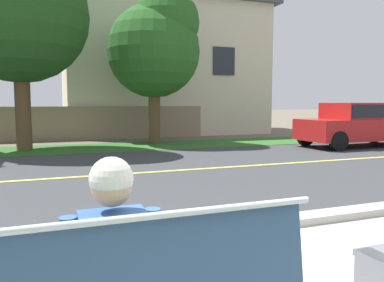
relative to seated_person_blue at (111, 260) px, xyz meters
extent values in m
plane|color=#665B4C|center=(1.41, 7.54, -0.68)|extent=(140.00, 140.00, 0.00)
cube|color=#ADA89E|center=(1.41, 1.89, -0.62)|extent=(44.00, 0.30, 0.11)
cube|color=#383A3D|center=(1.41, 6.04, -0.67)|extent=(52.00, 8.00, 0.01)
cube|color=#E0CC4C|center=(1.41, 6.04, -0.67)|extent=(48.00, 0.14, 0.01)
cube|color=#2D6026|center=(1.41, 11.19, -0.67)|extent=(48.00, 2.80, 0.02)
cube|color=navy|center=(0.09, -0.30, 0.03)|extent=(1.82, 0.12, 0.52)
cylinder|color=silver|center=(0.09, -0.31, 0.31)|extent=(1.90, 0.04, 0.04)
cylinder|color=#47382D|center=(0.09, 0.09, -0.17)|extent=(0.15, 0.42, 0.15)
cube|color=#33599E|center=(0.00, -0.10, 0.03)|extent=(0.34, 0.20, 0.52)
cylinder|color=#33599E|center=(-0.22, -0.08, 0.05)|extent=(0.09, 0.09, 0.46)
cylinder|color=#33599E|center=(0.22, -0.08, 0.05)|extent=(0.09, 0.09, 0.46)
sphere|color=tan|center=(0.00, -0.09, 0.42)|extent=(0.21, 0.21, 0.21)
sphere|color=beige|center=(0.00, -0.09, 0.46)|extent=(0.22, 0.22, 0.22)
cube|color=red|center=(9.92, 8.44, -0.06)|extent=(4.30, 1.76, 0.72)
cube|color=red|center=(9.92, 8.44, 0.56)|extent=(2.24, 1.58, 0.60)
cube|color=black|center=(9.92, 8.44, 0.58)|extent=(2.15, 1.62, 0.43)
cylinder|color=black|center=(11.52, 9.28, -0.36)|extent=(0.64, 0.18, 0.64)
cylinder|color=black|center=(8.32, 7.60, -0.36)|extent=(0.64, 0.18, 0.64)
cylinder|color=black|center=(8.32, 9.28, -0.36)|extent=(0.64, 0.18, 0.64)
cylinder|color=brown|center=(-1.09, 11.33, 0.68)|extent=(0.48, 0.48, 2.70)
sphere|color=#1E4719|center=(-1.09, 11.33, 3.65)|extent=(4.33, 4.33, 4.33)
cylinder|color=brown|center=(3.43, 12.00, 0.41)|extent=(0.44, 0.44, 2.17)
sphere|color=#23561E|center=(3.43, 12.00, 2.79)|extent=(3.47, 3.47, 3.47)
sphere|color=#23561E|center=(3.87, 11.74, 3.84)|extent=(2.43, 2.43, 2.43)
cube|color=gray|center=(-0.30, 14.37, 0.02)|extent=(13.00, 0.36, 1.40)
cube|color=beige|center=(5.25, 17.57, 2.50)|extent=(9.69, 6.40, 6.35)
cube|color=#474C56|center=(5.25, 17.57, 5.97)|extent=(10.46, 6.91, 0.60)
cube|color=#232833|center=(3.07, 14.34, 2.82)|extent=(1.10, 0.06, 1.30)
cube|color=#232833|center=(7.43, 14.34, 2.82)|extent=(1.10, 0.06, 1.30)
camera|label=1|loc=(-0.28, -2.01, 0.84)|focal=35.49mm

